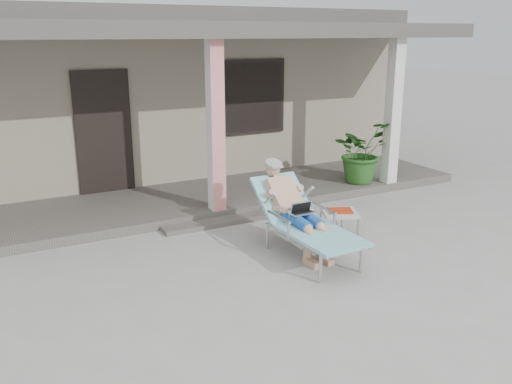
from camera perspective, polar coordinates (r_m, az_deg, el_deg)
ground at (r=6.90m, az=3.23°, el=-7.91°), size 60.00×60.00×0.00m
house at (r=12.37m, az=-12.52°, el=10.59°), size 10.40×5.40×3.30m
porch_deck at (r=9.41m, az=-6.17°, el=-0.78°), size 10.00×2.00×0.15m
porch_overhang at (r=8.94m, az=-6.58°, el=15.98°), size 10.00×2.30×2.85m
porch_step at (r=8.41m, az=-3.25°, el=-3.07°), size 2.00×0.30×0.07m
lounger at (r=7.12m, az=4.61°, el=-0.63°), size 0.77×1.92×1.23m
side_table at (r=7.79m, az=8.81°, el=-2.32°), size 0.63×0.63×0.43m
potted_palm at (r=10.24m, az=10.99°, el=4.22°), size 1.20×1.10×1.16m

